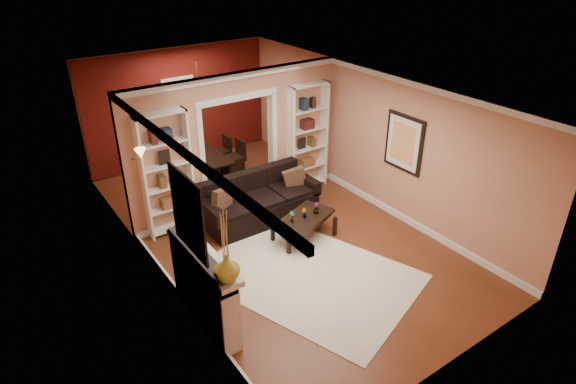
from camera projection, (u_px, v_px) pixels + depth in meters
floor at (273, 229)px, 9.05m from camera, size 8.00×8.00×0.00m
ceiling at (271, 87)px, 7.79m from camera, size 8.00×8.00×0.00m
wall_back at (179, 106)px, 11.32m from camera, size 8.00×0.00×8.00m
wall_front at (462, 282)px, 5.52m from camera, size 8.00×0.00×8.00m
wall_left at (148, 198)px, 7.28m from camera, size 0.00×8.00×8.00m
wall_right at (366, 136)px, 9.56m from camera, size 0.00×8.00×8.00m
partition_wall at (238, 142)px, 9.29m from camera, size 4.50×0.15×2.70m
red_back_panel at (180, 107)px, 11.31m from camera, size 4.44×0.04×2.64m
dining_window at (179, 98)px, 11.18m from camera, size 0.78×0.03×0.98m
area_rug at (308, 275)px, 7.79m from camera, size 3.31×3.88×0.01m
sofa at (260, 199)px, 9.17m from camera, size 2.27×0.98×0.89m
pillow_left at (222, 200)px, 8.64m from camera, size 0.48×0.33×0.47m
pillow_right at (295, 179)px, 9.47m from camera, size 0.44×0.25×0.43m
coffee_table at (304, 228)px, 8.67m from camera, size 1.29×0.99×0.44m
plant_left at (292, 216)px, 8.39m from camera, size 0.13×0.11×0.22m
plant_center at (304, 213)px, 8.53m from camera, size 0.11×0.12×0.17m
plant_right at (316, 208)px, 8.66m from camera, size 0.14×0.14×0.21m
bookshelf_left at (167, 175)px, 8.48m from camera, size 0.90×0.30×2.30m
bookshelf_right at (307, 138)px, 10.05m from camera, size 0.90×0.30×2.30m
fireplace at (206, 287)px, 6.64m from camera, size 0.32×1.70×1.16m
vase at (227, 268)px, 5.78m from camera, size 0.35×0.35×0.34m
mirror at (188, 214)px, 6.00m from camera, size 0.03×0.95×1.10m
wall_sconce at (137, 156)px, 7.51m from camera, size 0.18×0.18×0.22m
framed_art at (404, 143)px, 8.72m from camera, size 0.04×0.85×1.05m
dining_table at (205, 166)px, 10.91m from camera, size 1.51×0.84×0.53m
dining_chair_nw at (187, 170)px, 10.35m from camera, size 0.48×0.48×0.84m
dining_chair_ne at (232, 158)px, 10.90m from camera, size 0.51×0.51×0.85m
dining_chair_sw at (176, 159)px, 10.76m from camera, size 0.62×0.62×0.95m
dining_chair_se at (220, 152)px, 11.36m from camera, size 0.39×0.39×0.76m
chandelier at (201, 90)px, 10.07m from camera, size 0.50×0.50×0.30m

